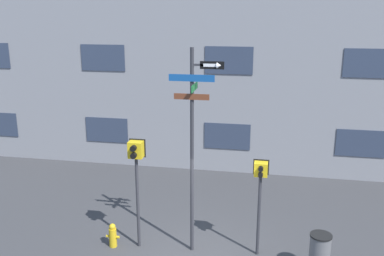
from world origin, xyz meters
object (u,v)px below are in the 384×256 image
object	(u,v)px
street_sign_pole	(194,137)
pedestrian_signal_left	(136,163)
pedestrian_signal_right	(260,183)
fire_hydrant	(113,235)
trash_bin	(319,254)

from	to	relation	value
street_sign_pole	pedestrian_signal_left	world-z (taller)	street_sign_pole
pedestrian_signal_right	fire_hydrant	world-z (taller)	pedestrian_signal_right
pedestrian_signal_right	fire_hydrant	bearing A→B (deg)	-174.93
fire_hydrant	trash_bin	distance (m)	5.20
street_sign_pole	pedestrian_signal_left	xyz separation A→B (m)	(-1.45, -0.08, -0.75)
fire_hydrant	trash_bin	xyz separation A→B (m)	(5.19, -0.24, 0.20)
pedestrian_signal_left	pedestrian_signal_right	distance (m)	3.10
fire_hydrant	pedestrian_signal_right	bearing A→B (deg)	5.07
pedestrian_signal_left	fire_hydrant	size ratio (longest dim) A/B	4.45
fire_hydrant	pedestrian_signal_left	bearing A→B (deg)	12.65
pedestrian_signal_left	fire_hydrant	bearing A→B (deg)	-167.35
street_sign_pole	fire_hydrant	distance (m)	3.47
street_sign_pole	trash_bin	bearing A→B (deg)	-8.69
pedestrian_signal_right	fire_hydrant	size ratio (longest dim) A/B	3.83
pedestrian_signal_right	trash_bin	distance (m)	2.13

